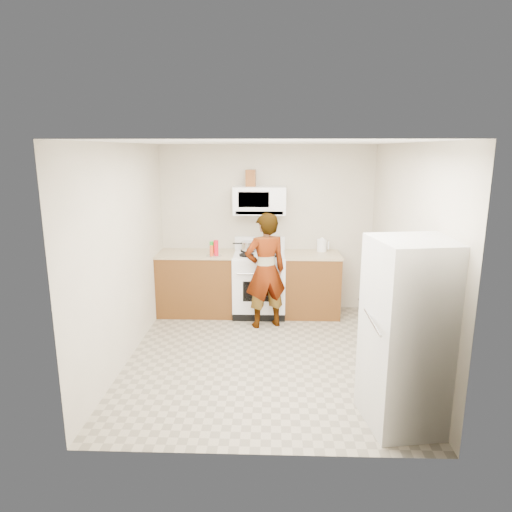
{
  "coord_description": "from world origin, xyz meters",
  "views": [
    {
      "loc": [
        0.08,
        -5.05,
        2.43
      ],
      "look_at": [
        -0.12,
        0.55,
        1.11
      ],
      "focal_mm": 32.0,
      "sensor_mm": 36.0,
      "label": 1
    }
  ],
  "objects_px": {
    "person": "(265,271)",
    "fridge": "(410,334)",
    "gas_range": "(259,283)",
    "microwave": "(260,200)",
    "kettle": "(322,245)",
    "saucepan": "(249,246)"
  },
  "relations": [
    {
      "from": "microwave",
      "to": "fridge",
      "type": "distance_m",
      "value": 3.32
    },
    {
      "from": "person",
      "to": "kettle",
      "type": "height_order",
      "value": "person"
    },
    {
      "from": "person",
      "to": "fridge",
      "type": "xyz_separation_m",
      "value": [
        1.3,
        -2.27,
        0.05
      ]
    },
    {
      "from": "fridge",
      "to": "gas_range",
      "type": "bearing_deg",
      "value": 107.56
    },
    {
      "from": "microwave",
      "to": "saucepan",
      "type": "height_order",
      "value": "microwave"
    },
    {
      "from": "saucepan",
      "to": "person",
      "type": "bearing_deg",
      "value": -67.52
    },
    {
      "from": "microwave",
      "to": "kettle",
      "type": "bearing_deg",
      "value": 3.13
    },
    {
      "from": "gas_range",
      "to": "microwave",
      "type": "distance_m",
      "value": 1.22
    },
    {
      "from": "person",
      "to": "fridge",
      "type": "relative_size",
      "value": 0.94
    },
    {
      "from": "fridge",
      "to": "kettle",
      "type": "height_order",
      "value": "fridge"
    },
    {
      "from": "gas_range",
      "to": "microwave",
      "type": "relative_size",
      "value": 1.49
    },
    {
      "from": "fridge",
      "to": "saucepan",
      "type": "height_order",
      "value": "fridge"
    },
    {
      "from": "person",
      "to": "fridge",
      "type": "distance_m",
      "value": 2.61
    },
    {
      "from": "gas_range",
      "to": "microwave",
      "type": "xyz_separation_m",
      "value": [
        0.0,
        0.13,
        1.21
      ]
    },
    {
      "from": "microwave",
      "to": "saucepan",
      "type": "bearing_deg",
      "value": 179.29
    },
    {
      "from": "fridge",
      "to": "kettle",
      "type": "bearing_deg",
      "value": 89.72
    },
    {
      "from": "person",
      "to": "kettle",
      "type": "bearing_deg",
      "value": -161.24
    },
    {
      "from": "fridge",
      "to": "saucepan",
      "type": "relative_size",
      "value": 7.62
    },
    {
      "from": "microwave",
      "to": "fridge",
      "type": "height_order",
      "value": "microwave"
    },
    {
      "from": "person",
      "to": "kettle",
      "type": "xyz_separation_m",
      "value": [
        0.83,
        0.67,
        0.22
      ]
    },
    {
      "from": "gas_range",
      "to": "fridge",
      "type": "xyz_separation_m",
      "value": [
        1.4,
        -2.76,
        0.36
      ]
    },
    {
      "from": "person",
      "to": "saucepan",
      "type": "bearing_deg",
      "value": -87.69
    }
  ]
}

